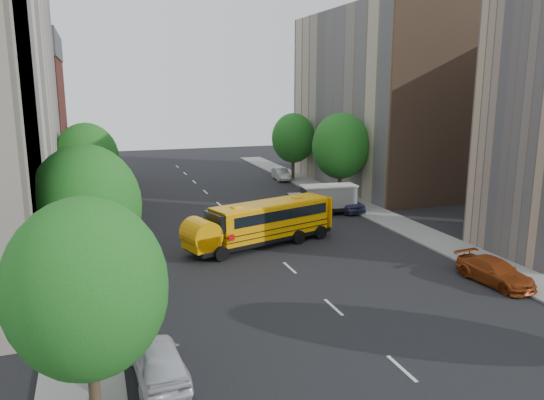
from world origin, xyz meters
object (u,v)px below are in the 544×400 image
street_tree_1 (86,207)px  school_bus (260,222)px  street_tree_2 (87,160)px  parked_car_4 (344,201)px  street_tree_0 (87,289)px  parked_car_0 (159,361)px  parked_car_1 (114,224)px  parked_car_2 (115,192)px  parked_car_3 (495,272)px  street_tree_5 (293,138)px  street_tree_4 (341,146)px  parked_car_5 (281,174)px  safari_truck (324,199)px

street_tree_1 → school_bus: street_tree_1 is taller
street_tree_2 → parked_car_4: size_ratio=1.65×
street_tree_0 → parked_car_0: street_tree_0 is taller
school_bus → parked_car_1: 11.12m
parked_car_2 → parked_car_3: bearing=119.4°
street_tree_5 → parked_car_0: bearing=-117.6°
street_tree_0 → parked_car_1: bearing=86.1°
street_tree_1 → school_bus: 13.15m
school_bus → parked_car_2: bearing=97.2°
street_tree_4 → parked_car_3: street_tree_4 is taller
parked_car_2 → parked_car_5: bearing=-167.7°
street_tree_5 → parked_car_5: (-1.40, 0.09, -4.04)m
safari_truck → parked_car_0: safari_truck is taller
parked_car_2 → parked_car_4: size_ratio=1.12×
school_bus → parked_car_0: size_ratio=2.40×
street_tree_0 → street_tree_5: 45.65m
parked_car_1 → parked_car_3: size_ratio=0.90×
street_tree_4 → street_tree_5: 12.01m
school_bus → parked_car_4: 12.32m
safari_truck → street_tree_1: bearing=-138.9°
street_tree_4 → street_tree_5: size_ratio=1.08×
street_tree_5 → parked_car_5: size_ratio=1.86×
street_tree_2 → parked_car_3: size_ratio=1.66×
school_bus → safari_truck: size_ratio=1.82×
parked_car_1 → parked_car_3: bearing=137.8°
street_tree_2 → parked_car_2: size_ratio=1.47×
school_bus → parked_car_5: (9.87, 23.25, -0.97)m
street_tree_1 → parked_car_3: (20.60, -3.95, -4.28)m
street_tree_0 → street_tree_4: size_ratio=0.91×
school_bus → street_tree_5: bearing=46.2°
street_tree_0 → school_bus: size_ratio=0.70×
street_tree_0 → parked_car_5: street_tree_0 is taller
street_tree_2 → parked_car_4: bearing=-10.6°
safari_truck → parked_car_2: (-16.19, 11.47, -0.56)m
school_bus → parked_car_5: size_ratio=2.62×
street_tree_0 → parked_car_0: bearing=45.0°
parked_car_1 → street_tree_5: bearing=-140.7°
street_tree_1 → street_tree_5: bearing=53.7°
school_bus → parked_car_4: school_bus is taller
parked_car_3 → parked_car_2: bearing=116.7°
safari_truck → parked_car_5: bearing=87.0°
street_tree_1 → parked_car_0: bearing=-74.2°
safari_truck → parked_car_0: (-16.19, -21.39, -0.53)m
parked_car_0 → parked_car_3: (18.40, 3.85, -0.08)m
street_tree_4 → school_bus: (-11.27, -11.16, -3.44)m
parked_car_0 → school_bus: bearing=-123.3°
parked_car_1 → parked_car_5: (19.00, 16.99, -0.02)m
parked_car_1 → parked_car_4: parked_car_4 is taller
safari_truck → parked_car_2: size_ratio=1.12×
street_tree_4 → safari_truck: (-3.61, -4.40, -3.79)m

